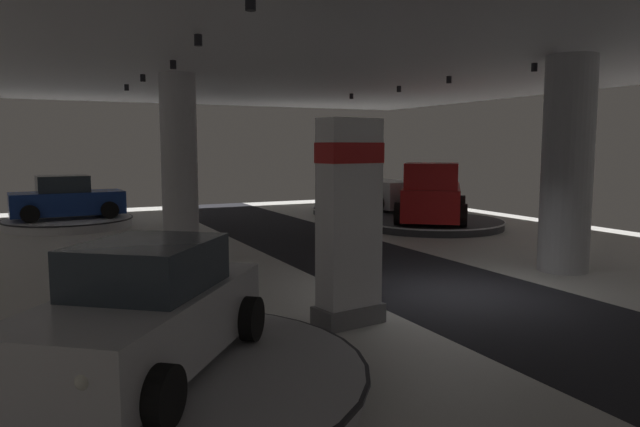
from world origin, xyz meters
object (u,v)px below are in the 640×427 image
at_px(display_platform_near_left, 146,378).
at_px(display_car_deep_left, 67,199).
at_px(display_platform_deep_right, 371,210).
at_px(brand_sign_pylon, 349,219).
at_px(column_right, 567,165).
at_px(display_car_near_left, 145,313).
at_px(pickup_truck_deep_right, 367,188).
at_px(display_platform_far_right, 432,223).
at_px(pickup_truck_far_right, 432,197).
at_px(visitor_walking_near, 336,238).
at_px(display_platform_deep_left, 69,222).
at_px(column_left, 179,161).

bearing_deg(display_platform_near_left, display_car_deep_left, 90.53).
distance_m(display_platform_near_left, display_platform_deep_right, 21.08).
relative_size(brand_sign_pylon, display_platform_deep_right, 0.66).
bearing_deg(display_platform_near_left, column_right, 15.28).
xyz_separation_m(brand_sign_pylon, display_car_deep_left, (-3.99, 16.23, -0.80)).
height_order(display_car_near_left, pickup_truck_deep_right, pickup_truck_deep_right).
height_order(display_platform_far_right, display_car_near_left, display_car_near_left).
xyz_separation_m(pickup_truck_far_right, display_car_near_left, (-12.73, -10.92, -0.21)).
bearing_deg(display_platform_near_left, visitor_walking_near, 43.73).
distance_m(display_car_near_left, display_platform_deep_right, 21.07).
bearing_deg(display_platform_near_left, pickup_truck_deep_right, 51.76).
relative_size(display_platform_near_left, pickup_truck_deep_right, 1.08).
bearing_deg(display_platform_near_left, display_platform_deep_left, 90.42).
relative_size(display_platform_deep_right, visitor_walking_near, 3.57).
relative_size(display_platform_near_left, display_car_deep_left, 1.38).
xyz_separation_m(display_platform_deep_left, display_car_deep_left, (-0.03, -0.00, 0.93)).
xyz_separation_m(brand_sign_pylon, display_platform_near_left, (-3.83, -1.40, -1.78)).
xyz_separation_m(pickup_truck_far_right, display_platform_deep_left, (-12.88, 6.68, -1.05)).
relative_size(display_car_near_left, display_car_deep_left, 1.02).
relative_size(pickup_truck_far_right, display_platform_deep_left, 1.11).
bearing_deg(pickup_truck_far_right, display_platform_far_right, 51.54).
distance_m(pickup_truck_far_right, display_car_near_left, 16.78).
relative_size(column_right, display_platform_deep_left, 1.11).
height_order(display_platform_far_right, display_platform_near_left, display_platform_far_right).
height_order(pickup_truck_far_right, visitor_walking_near, pickup_truck_far_right).
xyz_separation_m(column_left, brand_sign_pylon, (0.91, -9.61, -0.82)).
xyz_separation_m(display_platform_far_right, display_platform_near_left, (-12.95, -11.20, -0.02)).
bearing_deg(brand_sign_pylon, display_car_near_left, -160.22).
distance_m(display_platform_far_right, display_platform_deep_right, 5.22).
xyz_separation_m(column_right, column_left, (-8.15, 7.98, 0.00)).
xyz_separation_m(column_left, display_car_deep_left, (-3.08, 6.61, -1.62)).
bearing_deg(display_car_deep_left, display_platform_deep_left, 3.80).
bearing_deg(display_platform_far_right, display_car_near_left, -139.16).
relative_size(column_right, display_platform_deep_right, 0.97).
height_order(pickup_truck_deep_right, visitor_walking_near, pickup_truck_deep_right).
bearing_deg(display_car_near_left, brand_sign_pylon, 19.78).
height_order(column_right, display_platform_deep_right, column_right).
xyz_separation_m(brand_sign_pylon, pickup_truck_deep_right, (9.35, 15.34, -0.70)).
height_order(column_left, pickup_truck_far_right, column_left).
bearing_deg(column_left, display_platform_near_left, -104.86).
bearing_deg(pickup_truck_far_right, column_right, -101.98).
bearing_deg(column_right, display_platform_deep_right, 80.85).
bearing_deg(display_car_near_left, column_left, 75.20).
relative_size(display_platform_near_left, display_platform_deep_right, 1.05).
relative_size(brand_sign_pylon, display_platform_deep_left, 0.75).
relative_size(display_platform_far_right, display_platform_deep_right, 1.00).
bearing_deg(column_right, display_platform_deep_left, 127.49).
height_order(column_right, display_car_near_left, column_right).
relative_size(display_car_near_left, pickup_truck_deep_right, 0.80).
bearing_deg(pickup_truck_deep_right, visitor_walking_near, -123.68).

